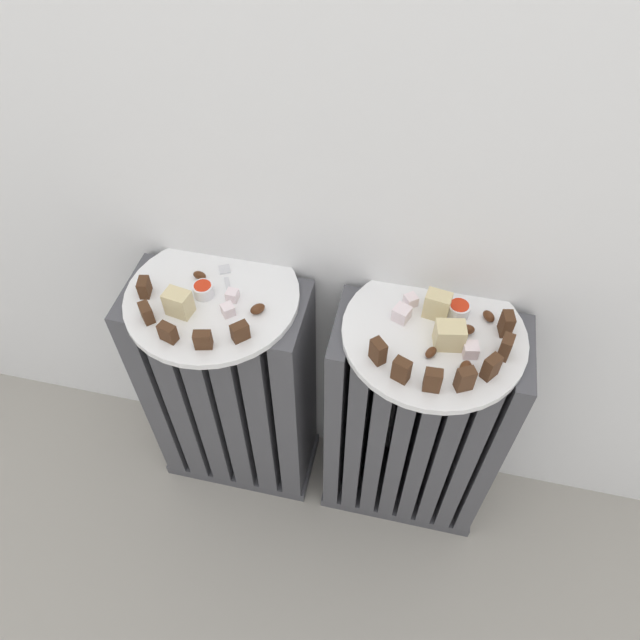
{
  "coord_description": "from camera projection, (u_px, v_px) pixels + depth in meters",
  "views": [
    {
      "loc": [
        0.14,
        -0.36,
        1.36
      ],
      "look_at": [
        0.0,
        0.28,
        0.59
      ],
      "focal_mm": 32.83,
      "sensor_mm": 36.0,
      "label": 1
    }
  ],
  "objects": [
    {
      "name": "medjool_date_right_2",
      "position": [
        467.0,
        330.0,
        0.97
      ],
      "size": [
        0.03,
        0.02,
        0.02
      ],
      "primitive_type": "ellipsoid",
      "rotation": [
        0.0,
        0.0,
        0.11
      ],
      "color": "#4C2814",
      "rests_on": "plate_right"
    },
    {
      "name": "marble_cake_slice_right_0",
      "position": [
        437.0,
        305.0,
        0.98
      ],
      "size": [
        0.05,
        0.04,
        0.05
      ],
      "primitive_type": "cube",
      "rotation": [
        0.0,
        0.0,
        -0.17
      ],
      "color": "beige",
      "rests_on": "plate_right"
    },
    {
      "name": "dark_cake_slice_left_0",
      "position": [
        144.0,
        287.0,
        1.02
      ],
      "size": [
        0.02,
        0.03,
        0.03
      ],
      "primitive_type": "cube",
      "rotation": [
        0.0,
        0.0,
        -1.37
      ],
      "color": "#472B19",
      "rests_on": "plate_left"
    },
    {
      "name": "medjool_date_left_0",
      "position": [
        258.0,
        309.0,
        1.0
      ],
      "size": [
        0.03,
        0.03,
        0.02
      ],
      "primitive_type": "ellipsoid",
      "rotation": [
        0.0,
        0.0,
        0.8
      ],
      "color": "#4C2814",
      "rests_on": "plate_left"
    },
    {
      "name": "fork",
      "position": [
        227.0,
        280.0,
        1.05
      ],
      "size": [
        0.06,
        0.09,
        0.0
      ],
      "color": "silver",
      "rests_on": "plate_left"
    },
    {
      "name": "jam_bowl_left",
      "position": [
        203.0,
        290.0,
        1.02
      ],
      "size": [
        0.04,
        0.04,
        0.02
      ],
      "color": "white",
      "rests_on": "plate_left"
    },
    {
      "name": "dark_cake_slice_right_1",
      "position": [
        401.0,
        370.0,
        0.9
      ],
      "size": [
        0.03,
        0.03,
        0.04
      ],
      "primitive_type": "cube",
      "rotation": [
        0.0,
        0.0,
        -0.39
      ],
      "color": "#472B19",
      "rests_on": "plate_right"
    },
    {
      "name": "dark_cake_slice_left_2",
      "position": [
        168.0,
        333.0,
        0.95
      ],
      "size": [
        0.03,
        0.02,
        0.03
      ],
      "primitive_type": "cube",
      "rotation": [
        0.0,
        0.0,
        -0.3
      ],
      "color": "#472B19",
      "rests_on": "plate_left"
    },
    {
      "name": "radiator_right",
      "position": [
        412.0,
        427.0,
        1.21
      ],
      "size": [
        0.35,
        0.17,
        0.59
      ],
      "color": "#47474C",
      "rests_on": "ground_plane"
    },
    {
      "name": "jam_bowl_right",
      "position": [
        459.0,
        309.0,
        0.99
      ],
      "size": [
        0.04,
        0.04,
        0.02
      ],
      "color": "white",
      "rests_on": "plate_right"
    },
    {
      "name": "radiator_left",
      "position": [
        232.0,
        393.0,
        1.27
      ],
      "size": [
        0.35,
        0.17,
        0.59
      ],
      "color": "#47474C",
      "rests_on": "ground_plane"
    },
    {
      "name": "plate_left",
      "position": [
        212.0,
        297.0,
        1.03
      ],
      "size": [
        0.31,
        0.31,
        0.01
      ],
      "primitive_type": "cylinder",
      "color": "white",
      "rests_on": "radiator_left"
    },
    {
      "name": "turkish_delight_left_1",
      "position": [
        228.0,
        310.0,
        0.99
      ],
      "size": [
        0.03,
        0.03,
        0.02
      ],
      "primitive_type": "cube",
      "rotation": [
        0.0,
        0.0,
        0.73
      ],
      "color": "white",
      "rests_on": "plate_left"
    },
    {
      "name": "dark_cake_slice_right_4",
      "position": [
        491.0,
        367.0,
        0.9
      ],
      "size": [
        0.03,
        0.03,
        0.04
      ],
      "primitive_type": "cube",
      "rotation": [
        0.0,
        0.0,
        0.91
      ],
      "color": "#472B19",
      "rests_on": "plate_right"
    },
    {
      "name": "marble_cake_slice_left_0",
      "position": [
        178.0,
        303.0,
        0.98
      ],
      "size": [
        0.05,
        0.04,
        0.05
      ],
      "primitive_type": "cube",
      "rotation": [
        0.0,
        0.0,
        -0.17
      ],
      "color": "beige",
      "rests_on": "plate_left"
    },
    {
      "name": "medjool_date_right_0",
      "position": [
        431.0,
        352.0,
        0.94
      ],
      "size": [
        0.02,
        0.03,
        0.01
      ],
      "primitive_type": "ellipsoid",
      "rotation": [
        0.0,
        0.0,
        1.08
      ],
      "color": "#4C2814",
      "rests_on": "plate_right"
    },
    {
      "name": "turkish_delight_right_1",
      "position": [
        402.0,
        314.0,
        0.98
      ],
      "size": [
        0.03,
        0.03,
        0.03
      ],
      "primitive_type": "cube",
      "rotation": [
        0.0,
        0.0,
        1.18
      ],
      "color": "white",
      "rests_on": "plate_right"
    },
    {
      "name": "medjool_date_right_3",
      "position": [
        466.0,
        368.0,
        0.92
      ],
      "size": [
        0.02,
        0.03,
        0.02
      ],
      "primitive_type": "ellipsoid",
      "rotation": [
        0.0,
        0.0,
        1.37
      ],
      "color": "#4C2814",
      "rests_on": "plate_right"
    },
    {
      "name": "turkish_delight_right_0",
      "position": [
        470.0,
        350.0,
        0.93
      ],
      "size": [
        0.03,
        0.03,
        0.02
      ],
      "primitive_type": "cube",
      "rotation": [
        0.0,
        0.0,
        0.2
      ],
      "color": "white",
      "rests_on": "plate_right"
    },
    {
      "name": "dark_cake_slice_right_6",
      "position": [
        506.0,
        324.0,
        0.96
      ],
      "size": [
        0.02,
        0.03,
        0.04
      ],
      "primitive_type": "cube",
      "rotation": [
        0.0,
        0.0,
        1.78
      ],
      "color": "#472B19",
      "rests_on": "plate_right"
    },
    {
      "name": "dark_cake_slice_right_5",
      "position": [
        506.0,
        347.0,
        0.93
      ],
      "size": [
        0.02,
        0.03,
        0.04
      ],
      "primitive_type": "cube",
      "rotation": [
        0.0,
        0.0,
        1.34
      ],
      "color": "#472B19",
      "rests_on": "plate_right"
    },
    {
      "name": "dark_cake_slice_left_1",
      "position": [
        146.0,
        313.0,
        0.98
      ],
      "size": [
        0.03,
        0.03,
        0.03
      ],
      "primitive_type": "cube",
      "rotation": [
        0.0,
        0.0,
        -0.83
      ],
      "color": "#472B19",
      "rests_on": "plate_left"
    },
    {
      "name": "marble_cake_slice_right_1",
      "position": [
        449.0,
        335.0,
        0.94
      ],
      "size": [
        0.05,
        0.04,
        0.05
      ],
      "primitive_type": "cube",
      "rotation": [
        0.0,
        0.0,
        0.18
      ],
      "color": "beige",
      "rests_on": "plate_right"
    },
    {
      "name": "dark_cake_slice_left_4",
      "position": [
        240.0,
        332.0,
        0.95
      ],
      "size": [
        0.03,
        0.03,
        0.03
      ],
      "primitive_type": "cube",
      "rotation": [
        0.0,
        0.0,
        0.77
      ],
      "color": "#472B19",
      "rests_on": "plate_left"
    },
    {
      "name": "dark_cake_slice_right_3",
      "position": [
        465.0,
        379.0,
        0.89
      ],
      "size": [
        0.03,
        0.03,
        0.04
      ],
      "primitive_type": "cube",
      "rotation": [
        0.0,
        0.0,
        0.48
      ],
      "color": "#472B19",
      "rests_on": "plate_right"
    },
    {
      "name": "dark_cake_slice_right_0",
      "position": [
        378.0,
        351.0,
        0.92
      ],
      "size": [
        0.03,
        0.03,
        0.04
      ],
      "primitive_type": "cube",
      "rotation": [
        0.0,
        0.0,
        -0.82
      ],
      "color": "#472B19",
      "rests_on": "plate_right"
    },
    {
      "name": "turkish_delight_left_0",
      "position": [
        232.0,
        295.0,
        1.01
      ],
      "size": [
        0.02,
        0.02,
        0.02
      ],
      "primitive_type": "cube",
      "rotation": [
        0.0,
        0.0,
        1.53
      ],
      "color": "white",
      "rests_on": "plate_left"
    },
    {
      "name": "ground_plane",
      "position": [
        292.0,
        587.0,
        1.29
      ],
      "size": [
        6.0,
        6.0,
        0.0
      ],
      "primitive_type": "plane",
      "color": "gray"
    },
    {
      "name": "medjool_date_left_1",
      "position": [
        200.0,
        275.0,
        1.05
      ],
      "size": [
        0.03,
        0.02,
        0.02
      ],
      "primitive_type": "ellipsoid",
      "rotation": [
        0.0,
        0.0,
        3.0
      ],
      "color": "#4C2814",
      "rests_on": "plate_left"
    },
    {
      "name": "turkish_delight_right_2",
      "position": [
        411.0,
        300.0,
        1.01
      ],
      "size": [
        0.03,
        0.03,
        0.02
      ],
      "primitive_type": "cube",
      "rotation": [
        0.0,
        0.0,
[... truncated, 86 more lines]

